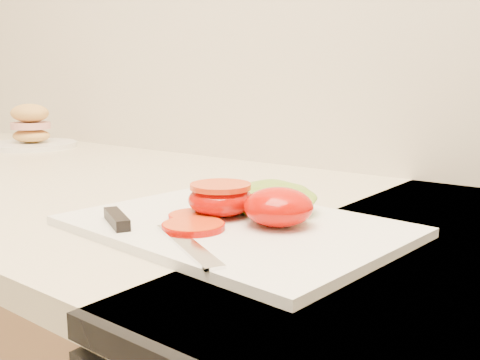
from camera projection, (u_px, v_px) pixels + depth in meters
The scene contains 8 objects.
cutting_board at pixel (234, 226), 0.58m from camera, with size 0.35×0.25×0.01m, color silver.
tomato_half_dome at pixel (278, 207), 0.56m from camera, with size 0.07×0.07×0.04m, color #C60100.
tomato_half_cut at pixel (221, 198), 0.61m from camera, with size 0.07×0.07×0.04m.
tomato_slice_0 at pixel (193, 226), 0.55m from camera, with size 0.06×0.06×0.01m, color #CD4218.
tomato_slice_1 at pixel (194, 216), 0.59m from camera, with size 0.06×0.06×0.01m, color #CD4218.
lettuce_leaf_0 at pixel (267, 198), 0.64m from camera, with size 0.14×0.09×0.03m, color #7EA42B.
knife at pixel (142, 228), 0.54m from camera, with size 0.22×0.08×0.01m.
sandwich_plate at pixel (31, 132), 1.31m from camera, with size 0.21×0.21×0.11m.
Camera 1 is at (0.49, 1.14, 1.09)m, focal length 40.00 mm.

